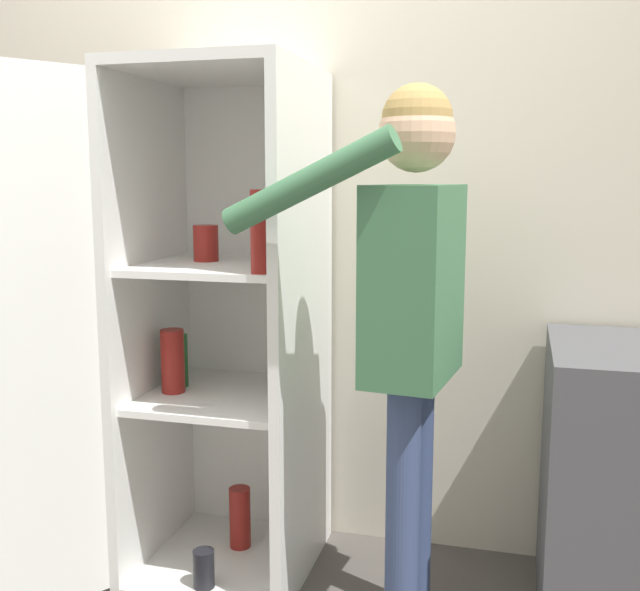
# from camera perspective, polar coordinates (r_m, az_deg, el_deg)

# --- Properties ---
(wall_back) EXTENTS (7.00, 0.06, 2.55)m
(wall_back) POSITION_cam_1_polar(r_m,az_deg,el_deg) (2.85, -1.26, 6.75)
(wall_back) COLOR beige
(wall_back) RESTS_ON ground_plane
(refrigerator) EXTENTS (0.97, 1.13, 1.75)m
(refrigerator) POSITION_cam_1_polar(r_m,az_deg,el_deg) (2.58, -10.11, -2.69)
(refrigerator) COLOR white
(refrigerator) RESTS_ON ground_plane
(person) EXTENTS (0.66, 0.52, 1.65)m
(person) POSITION_cam_1_polar(r_m,az_deg,el_deg) (2.20, 6.94, 0.49)
(person) COLOR #384770
(person) RESTS_ON ground_plane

